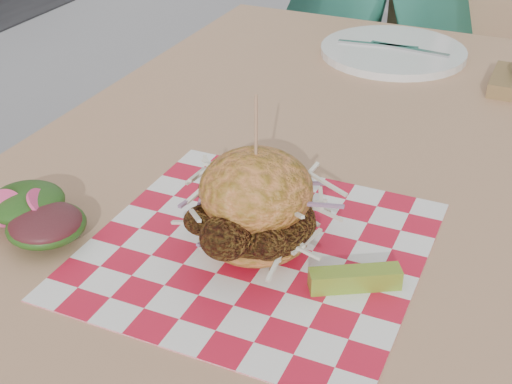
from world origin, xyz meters
TOP-DOWN VIEW (x-y plane):
  - patio_table at (-0.06, -0.02)m, footprint 0.80×1.20m
  - patio_chair at (-0.03, 1.05)m, footprint 0.52×0.53m
  - paper_liner at (-0.04, -0.28)m, footprint 0.36×0.36m
  - sandwich at (-0.04, -0.28)m, footprint 0.16×0.16m
  - pickle_spear at (0.08, -0.30)m, footprint 0.09×0.07m
  - side_salad at (-0.29, -0.36)m, footprint 0.14×0.14m
  - place_setting at (-0.06, 0.39)m, footprint 0.27×0.27m

SIDE VIEW (x-z plane):
  - patio_chair at x=-0.03m, z-range 0.08..1.03m
  - patio_table at x=-0.06m, z-range 0.30..1.05m
  - paper_liner at x=-0.04m, z-range 0.75..0.75m
  - place_setting at x=-0.06m, z-range 0.75..0.77m
  - pickle_spear at x=0.08m, z-range 0.75..0.77m
  - side_salad at x=-0.29m, z-range 0.74..0.79m
  - sandwich at x=-0.04m, z-range 0.71..0.90m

